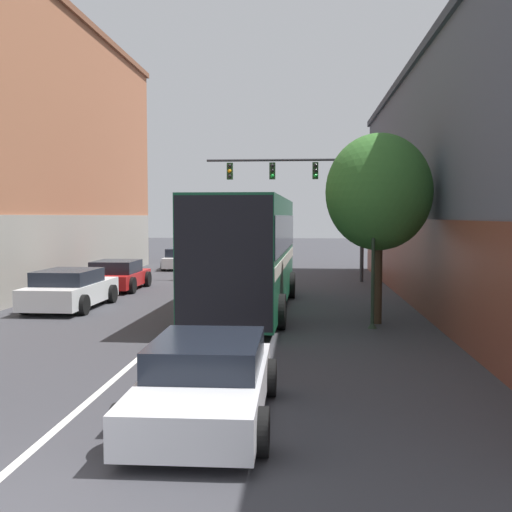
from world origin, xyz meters
TOP-DOWN VIEW (x-y plane):
  - lane_center_line at (0.00, 13.89)m, footprint 0.14×39.78m
  - building_right_storefront at (10.77, 16.07)m, footprint 6.89×29.99m
  - bus at (1.80, 14.51)m, footprint 3.05×10.49m
  - hatchback_foreground at (2.14, 3.81)m, footprint 2.13×4.28m
  - parked_car_left_near at (-4.30, 19.68)m, footprint 2.18×3.97m
  - parked_car_left_mid at (-3.71, 30.19)m, footprint 2.11×4.65m
  - parked_car_left_far at (-4.31, 14.51)m, footprint 2.22×4.45m
  - traffic_signal_gantry at (3.89, 23.76)m, footprint 7.60×0.36m
  - street_lamp at (5.58, 11.65)m, footprint 0.33×0.33m
  - street_tree_near at (5.81, 12.46)m, footprint 3.09×2.78m

SIDE VIEW (x-z plane):
  - lane_center_line at x=0.00m, z-range 0.00..0.01m
  - parked_car_left_mid at x=-3.71m, z-range -0.02..1.21m
  - hatchback_foreground at x=2.14m, z-range -0.01..1.22m
  - parked_car_left_near at x=-4.30m, z-range -0.02..1.25m
  - parked_car_left_far at x=-4.31m, z-range -0.02..1.32m
  - bus at x=1.80m, z-range 0.22..3.96m
  - street_lamp at x=5.58m, z-range 0.48..5.49m
  - street_tree_near at x=5.81m, z-range 1.06..6.62m
  - building_right_storefront at x=10.77m, z-range 0.11..8.84m
  - traffic_signal_gantry at x=3.89m, z-range 1.50..7.65m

